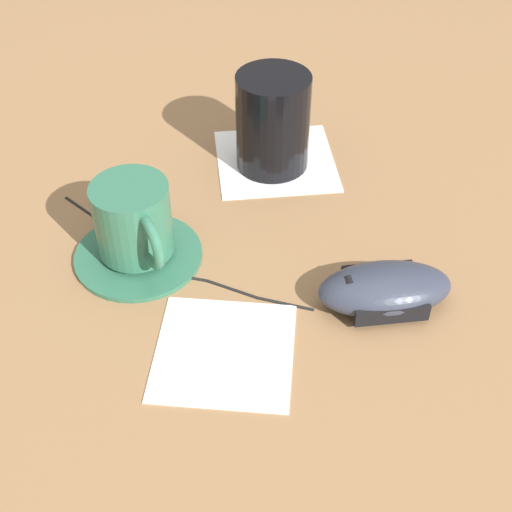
{
  "coord_description": "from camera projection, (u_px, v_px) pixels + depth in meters",
  "views": [
    {
      "loc": [
        0.56,
        0.0,
        0.47
      ],
      "look_at": [
        0.09,
        0.02,
        0.03
      ],
      "focal_mm": 50.0,
      "sensor_mm": 36.0,
      "label": 1
    }
  ],
  "objects": [
    {
      "name": "mouse_cable",
      "position": [
        168.0,
        259.0,
        0.68
      ],
      "size": [
        0.17,
        0.25,
        0.0
      ],
      "color": "black",
      "rests_on": "ground"
    },
    {
      "name": "napkin_under_glass",
      "position": [
        275.0,
        160.0,
        0.8
      ],
      "size": [
        0.14,
        0.14,
        0.0
      ],
      "primitive_type": "cube",
      "rotation": [
        0.0,
        0.0,
        0.07
      ],
      "color": "white",
      "rests_on": "ground"
    },
    {
      "name": "ground_plane",
      "position": [
        235.0,
        217.0,
        0.73
      ],
      "size": [
        3.0,
        3.0,
        0.0
      ],
      "primitive_type": "plane",
      "color": "olive"
    },
    {
      "name": "computer_mouse",
      "position": [
        384.0,
        289.0,
        0.63
      ],
      "size": [
        0.07,
        0.12,
        0.04
      ],
      "color": "#2D3342",
      "rests_on": "ground"
    },
    {
      "name": "saucer",
      "position": [
        138.0,
        254.0,
        0.68
      ],
      "size": [
        0.12,
        0.12,
        0.01
      ],
      "primitive_type": "cylinder",
      "color": "#2D664C",
      "rests_on": "ground"
    },
    {
      "name": "drinking_glass",
      "position": [
        272.0,
        122.0,
        0.76
      ],
      "size": [
        0.08,
        0.08,
        0.11
      ],
      "primitive_type": "cylinder",
      "color": "black",
      "rests_on": "napkin_under_glass"
    },
    {
      "name": "coffee_cup",
      "position": [
        134.0,
        220.0,
        0.65
      ],
      "size": [
        0.1,
        0.07,
        0.07
      ],
      "color": "#2D664C",
      "rests_on": "saucer"
    },
    {
      "name": "napkin_spare",
      "position": [
        224.0,
        351.0,
        0.6
      ],
      "size": [
        0.13,
        0.13,
        0.0
      ],
      "primitive_type": "cube",
      "rotation": [
        0.0,
        0.0,
        -0.13
      ],
      "color": "white",
      "rests_on": "ground"
    }
  ]
}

